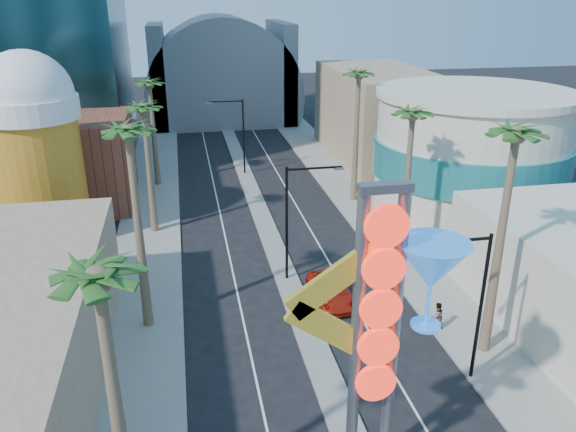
% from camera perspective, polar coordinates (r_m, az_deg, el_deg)
% --- Properties ---
extents(sidewalk_west, '(5.00, 100.00, 0.15)m').
position_cam_1_polar(sidewalk_west, '(51.56, -13.75, 0.65)').
color(sidewalk_west, gray).
rests_on(sidewalk_west, ground).
extents(sidewalk_east, '(5.00, 100.00, 0.15)m').
position_cam_1_polar(sidewalk_east, '(53.83, 6.84, 2.05)').
color(sidewalk_east, gray).
rests_on(sidewalk_east, ground).
extents(median, '(1.60, 84.00, 0.15)m').
position_cam_1_polar(median, '(54.64, -3.67, 2.47)').
color(median, gray).
rests_on(median, ground).
extents(brick_filler_west, '(10.00, 10.00, 8.00)m').
position_cam_1_polar(brick_filler_west, '(53.97, -20.93, 5.17)').
color(brick_filler_west, brown).
rests_on(brick_filler_west, ground).
extents(filler_east, '(10.00, 20.00, 10.00)m').
position_cam_1_polar(filler_east, '(66.41, 9.09, 10.18)').
color(filler_east, '#8F7C5C').
rests_on(filler_east, ground).
extents(beer_mug, '(7.00, 7.00, 14.50)m').
position_cam_1_polar(beer_mug, '(45.65, -24.32, 6.81)').
color(beer_mug, '#A95616').
rests_on(beer_mug, ground).
extents(turquoise_building, '(16.60, 16.60, 10.60)m').
position_cam_1_polar(turquoise_building, '(51.19, 17.96, 6.15)').
color(turquoise_building, beige).
rests_on(turquoise_building, ground).
extents(canopy, '(22.00, 16.00, 22.00)m').
position_cam_1_polar(canopy, '(86.50, -6.75, 12.54)').
color(canopy, slate).
rests_on(canopy, ground).
extents(neon_sign, '(6.53, 2.60, 12.55)m').
position_cam_1_polar(neon_sign, '(20.74, 11.15, -10.45)').
color(neon_sign, gray).
rests_on(neon_sign, ground).
extents(streetlight_0, '(3.79, 0.25, 8.00)m').
position_cam_1_polar(streetlight_0, '(36.39, 0.72, 0.37)').
color(streetlight_0, black).
rests_on(streetlight_0, ground).
extents(streetlight_1, '(3.79, 0.25, 8.00)m').
position_cam_1_polar(streetlight_1, '(58.96, -5.08, 8.76)').
color(streetlight_1, black).
rests_on(streetlight_1, ground).
extents(streetlight_2, '(3.45, 0.25, 8.00)m').
position_cam_1_polar(streetlight_2, '(28.23, 18.31, -7.70)').
color(streetlight_2, black).
rests_on(streetlight_2, ground).
extents(palm_0, '(2.40, 2.40, 11.70)m').
position_cam_1_polar(palm_0, '(17.49, -18.55, -7.81)').
color(palm_0, brown).
rests_on(palm_0, ground).
extents(palm_1, '(2.40, 2.40, 12.70)m').
position_cam_1_polar(palm_1, '(30.19, -15.80, 6.85)').
color(palm_1, brown).
rests_on(palm_1, ground).
extents(palm_2, '(2.40, 2.40, 11.20)m').
position_cam_1_polar(palm_2, '(44.10, -14.41, 9.79)').
color(palm_2, brown).
rests_on(palm_2, ground).
extents(palm_3, '(2.40, 2.40, 11.20)m').
position_cam_1_polar(palm_3, '(55.89, -13.86, 12.31)').
color(palm_3, brown).
rests_on(palm_3, ground).
extents(palm_5, '(2.40, 2.40, 13.20)m').
position_cam_1_polar(palm_5, '(28.61, 21.98, 6.18)').
color(palm_5, brown).
rests_on(palm_5, ground).
extents(palm_6, '(2.40, 2.40, 11.70)m').
position_cam_1_polar(palm_6, '(39.22, 12.49, 9.17)').
color(palm_6, brown).
rests_on(palm_6, ground).
extents(palm_7, '(2.40, 2.40, 12.70)m').
position_cam_1_polar(palm_7, '(50.11, 7.19, 13.26)').
color(palm_7, brown).
rests_on(palm_7, ground).
extents(red_pickup, '(2.36, 4.99, 1.38)m').
position_cam_1_polar(red_pickup, '(35.73, 4.41, -7.59)').
color(red_pickup, '#B51D0D').
rests_on(red_pickup, ground).
extents(pedestrian_b, '(0.88, 0.72, 1.66)m').
position_cam_1_polar(pedestrian_b, '(33.67, 14.90, -9.78)').
color(pedestrian_b, gray).
rests_on(pedestrian_b, sidewalk_east).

